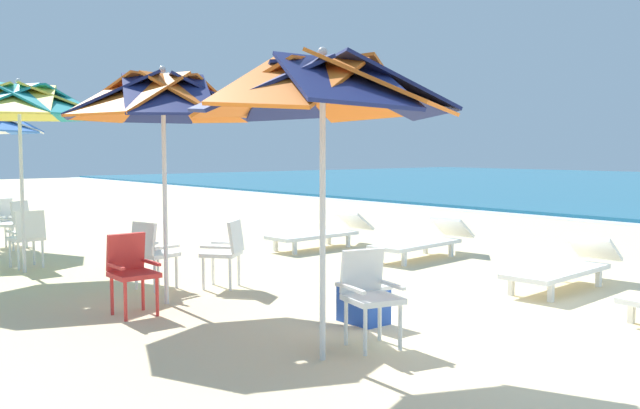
# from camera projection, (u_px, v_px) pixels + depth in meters

# --- Properties ---
(ground_plane) EXTENTS (80.00, 80.00, 0.00)m
(ground_plane) POSITION_uv_depth(u_px,v_px,m) (551.00, 326.00, 6.83)
(ground_plane) COLOR beige
(beach_umbrella_0) EXTENTS (2.26, 2.26, 2.59)m
(beach_umbrella_0) POSITION_uv_depth(u_px,v_px,m) (323.00, 89.00, 5.56)
(beach_umbrella_0) COLOR silver
(beach_umbrella_0) RESTS_ON ground
(plastic_chair_0) EXTENTS (0.56, 0.53, 0.87)m
(plastic_chair_0) POSITION_uv_depth(u_px,v_px,m) (369.00, 291.00, 6.12)
(plastic_chair_0) COLOR white
(plastic_chair_0) RESTS_ON ground
(beach_umbrella_1) EXTENTS (2.29, 2.29, 2.70)m
(beach_umbrella_1) POSITION_uv_depth(u_px,v_px,m) (163.00, 100.00, 7.65)
(beach_umbrella_1) COLOR silver
(beach_umbrella_1) RESTS_ON ground
(plastic_chair_1) EXTENTS (0.47, 0.45, 0.87)m
(plastic_chair_1) POSITION_uv_depth(u_px,v_px,m) (131.00, 269.00, 7.29)
(plastic_chair_1) COLOR red
(plastic_chair_1) RESTS_ON ground
(plastic_chair_2) EXTENTS (0.63, 0.63, 0.87)m
(plastic_chair_2) POSITION_uv_depth(u_px,v_px,m) (226.00, 249.00, 8.69)
(plastic_chair_2) COLOR white
(plastic_chair_2) RESTS_ON ground
(plastic_chair_3) EXTENTS (0.53, 0.56, 0.87)m
(plastic_chair_3) POSITION_uv_depth(u_px,v_px,m) (152.00, 251.00, 8.58)
(plastic_chair_3) COLOR white
(plastic_chair_3) RESTS_ON ground
(beach_umbrella_2) EXTENTS (2.59, 2.59, 2.76)m
(beach_umbrella_2) POSITION_uv_depth(u_px,v_px,m) (19.00, 103.00, 9.63)
(beach_umbrella_2) COLOR silver
(beach_umbrella_2) RESTS_ON ground
(plastic_chair_4) EXTENTS (0.49, 0.46, 0.87)m
(plastic_chair_4) POSITION_uv_depth(u_px,v_px,m) (27.00, 235.00, 10.16)
(plastic_chair_4) COLOR white
(plastic_chair_4) RESTS_ON ground
(plastic_chair_6) EXTENTS (0.58, 0.56, 0.87)m
(plastic_chair_6) POSITION_uv_depth(u_px,v_px,m) (6.00, 218.00, 12.62)
(plastic_chair_6) COLOR white
(plastic_chair_6) RESTS_ON ground
(plastic_chair_7) EXTENTS (0.63, 0.62, 0.87)m
(plastic_chair_7) POSITION_uv_depth(u_px,v_px,m) (14.00, 222.00, 12.08)
(plastic_chair_7) COLOR white
(plastic_chair_7) RESTS_ON ground
(sun_lounger_1) EXTENTS (0.78, 2.19, 0.62)m
(sun_lounger_1) POSITION_uv_depth(u_px,v_px,m) (564.00, 267.00, 8.67)
(sun_lounger_1) COLOR white
(sun_lounger_1) RESTS_ON ground
(sun_lounger_2) EXTENTS (0.85, 2.20, 0.62)m
(sun_lounger_2) POSITION_uv_depth(u_px,v_px,m) (423.00, 241.00, 11.13)
(sun_lounger_2) COLOR white
(sun_lounger_2) RESTS_ON ground
(sun_lounger_3) EXTENTS (0.73, 2.17, 0.62)m
(sun_lounger_3) POSITION_uv_depth(u_px,v_px,m) (321.00, 232.00, 12.28)
(sun_lounger_3) COLOR white
(sun_lounger_3) RESTS_ON ground
(cooler_box) EXTENTS (0.50, 0.34, 0.40)m
(cooler_box) POSITION_uv_depth(u_px,v_px,m) (363.00, 303.00, 6.97)
(cooler_box) COLOR blue
(cooler_box) RESTS_ON ground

